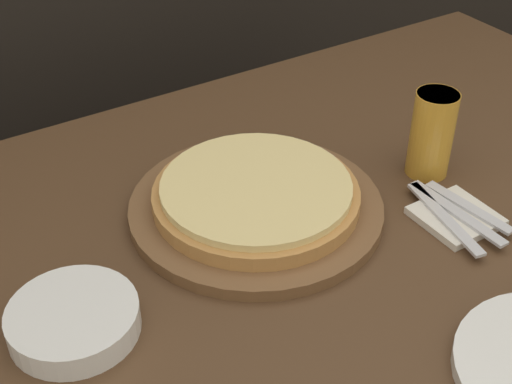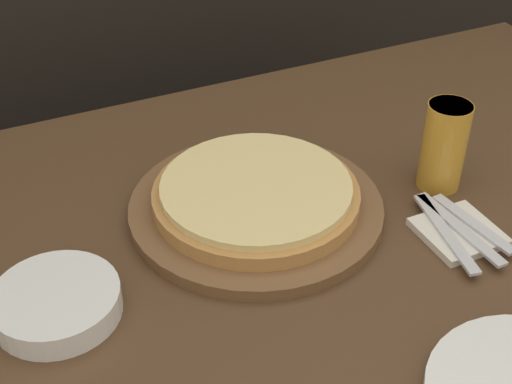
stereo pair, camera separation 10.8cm
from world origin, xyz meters
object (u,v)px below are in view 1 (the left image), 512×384
Objects in this scene: beer_glass at (432,131)px; fork at (444,218)px; pizza_on_board at (256,200)px; dinner_knife at (457,212)px; side_bowl at (74,320)px; spoon at (468,207)px.

beer_glass is 0.16m from fork.
fork is at bearing -38.41° from pizza_on_board.
dinner_knife is at bearing 0.00° from fork.
beer_glass is at bearing 2.54° from side_bowl.
beer_glass reaches higher than fork.
side_bowl is 0.90× the size of fork.
beer_glass is at bearing 66.44° from dinner_knife.
fork is at bearing 180.00° from spoon.
spoon is at bearing -8.93° from side_bowl.
fork and dinner_knife have the same top height.
spoon is (0.60, -0.09, -0.00)m from side_bowl.
fork is at bearing -9.73° from side_bowl.
fork is at bearing 180.00° from dinner_knife.
pizza_on_board is 2.10× the size of fork.
beer_glass is 0.63m from side_bowl.
dinner_knife is (0.57, -0.09, -0.00)m from side_bowl.
beer_glass reaches higher than pizza_on_board.
dinner_knife is at bearing -113.56° from beer_glass.
side_bowl reaches higher than dinner_knife.
beer_glass is 0.15m from dinner_knife.
side_bowl is (-0.32, -0.08, -0.01)m from pizza_on_board.
beer_glass reaches higher than spoon.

